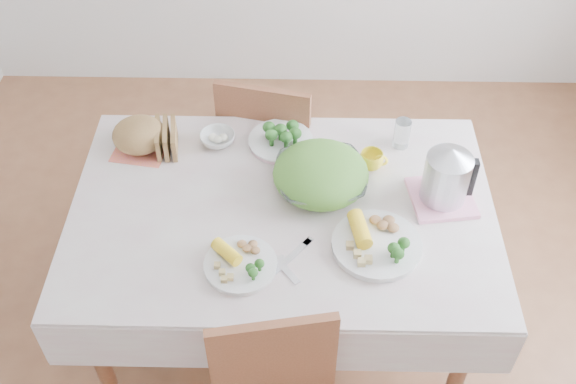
{
  "coord_description": "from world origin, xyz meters",
  "views": [
    {
      "loc": [
        0.05,
        -1.62,
        2.5
      ],
      "look_at": [
        0.02,
        0.02,
        0.82
      ],
      "focal_mm": 42.0,
      "sensor_mm": 36.0,
      "label": 1
    }
  ],
  "objects_px": {
    "dinner_plate_right": "(377,245)",
    "electric_kettle": "(447,175)",
    "salad_bowl": "(320,179)",
    "dinner_plate_left": "(241,265)",
    "chair_far": "(275,144)",
    "yellow_mug": "(371,160)",
    "dining_table": "(283,274)"
  },
  "relations": [
    {
      "from": "dinner_plate_right",
      "to": "salad_bowl",
      "type": "bearing_deg",
      "value": 123.04
    },
    {
      "from": "chair_far",
      "to": "electric_kettle",
      "type": "xyz_separation_m",
      "value": [
        0.62,
        -0.62,
        0.42
      ]
    },
    {
      "from": "dining_table",
      "to": "salad_bowl",
      "type": "height_order",
      "value": "salad_bowl"
    },
    {
      "from": "salad_bowl",
      "to": "dinner_plate_left",
      "type": "relative_size",
      "value": 1.34
    },
    {
      "from": "chair_far",
      "to": "dinner_plate_left",
      "type": "bearing_deg",
      "value": 97.86
    },
    {
      "from": "chair_far",
      "to": "dinner_plate_left",
      "type": "distance_m",
      "value": 0.99
    },
    {
      "from": "chair_far",
      "to": "salad_bowl",
      "type": "bearing_deg",
      "value": 120.85
    },
    {
      "from": "electric_kettle",
      "to": "dinner_plate_left",
      "type": "bearing_deg",
      "value": -156.7
    },
    {
      "from": "dining_table",
      "to": "chair_far",
      "type": "xyz_separation_m",
      "value": [
        -0.05,
        0.67,
        0.09
      ]
    },
    {
      "from": "salad_bowl",
      "to": "dinner_plate_right",
      "type": "height_order",
      "value": "salad_bowl"
    },
    {
      "from": "dinner_plate_right",
      "to": "electric_kettle",
      "type": "xyz_separation_m",
      "value": [
        0.25,
        0.23,
        0.11
      ]
    },
    {
      "from": "dinner_plate_left",
      "to": "yellow_mug",
      "type": "xyz_separation_m",
      "value": [
        0.45,
        0.48,
        0.02
      ]
    },
    {
      "from": "yellow_mug",
      "to": "salad_bowl",
      "type": "bearing_deg",
      "value": -150.78
    },
    {
      "from": "dinner_plate_left",
      "to": "dinner_plate_right",
      "type": "relative_size",
      "value": 0.8
    },
    {
      "from": "salad_bowl",
      "to": "electric_kettle",
      "type": "xyz_separation_m",
      "value": [
        0.43,
        -0.06,
        0.08
      ]
    },
    {
      "from": "chair_far",
      "to": "electric_kettle",
      "type": "relative_size",
      "value": 4.04
    },
    {
      "from": "yellow_mug",
      "to": "dining_table",
      "type": "bearing_deg",
      "value": -146.83
    },
    {
      "from": "dinner_plate_left",
      "to": "yellow_mug",
      "type": "distance_m",
      "value": 0.66
    },
    {
      "from": "salad_bowl",
      "to": "electric_kettle",
      "type": "height_order",
      "value": "electric_kettle"
    },
    {
      "from": "dinner_plate_right",
      "to": "electric_kettle",
      "type": "distance_m",
      "value": 0.35
    },
    {
      "from": "dinner_plate_right",
      "to": "electric_kettle",
      "type": "relative_size",
      "value": 1.34
    },
    {
      "from": "dinner_plate_left",
      "to": "dinner_plate_right",
      "type": "xyz_separation_m",
      "value": [
        0.45,
        0.09,
        0.0
      ]
    },
    {
      "from": "salad_bowl",
      "to": "yellow_mug",
      "type": "distance_m",
      "value": 0.22
    },
    {
      "from": "chair_far",
      "to": "yellow_mug",
      "type": "relative_size",
      "value": 10.12
    },
    {
      "from": "chair_far",
      "to": "yellow_mug",
      "type": "height_order",
      "value": "chair_far"
    },
    {
      "from": "dining_table",
      "to": "chair_far",
      "type": "distance_m",
      "value": 0.68
    },
    {
      "from": "dining_table",
      "to": "electric_kettle",
      "type": "xyz_separation_m",
      "value": [
        0.57,
        0.05,
        0.51
      ]
    },
    {
      "from": "salad_bowl",
      "to": "dinner_plate_left",
      "type": "xyz_separation_m",
      "value": [
        -0.26,
        -0.37,
        -0.03
      ]
    },
    {
      "from": "salad_bowl",
      "to": "dinner_plate_right",
      "type": "bearing_deg",
      "value": -56.96
    },
    {
      "from": "dining_table",
      "to": "chair_far",
      "type": "bearing_deg",
      "value": 94.4
    },
    {
      "from": "salad_bowl",
      "to": "dinner_plate_left",
      "type": "height_order",
      "value": "salad_bowl"
    },
    {
      "from": "dining_table",
      "to": "dinner_plate_right",
      "type": "relative_size",
      "value": 4.62
    }
  ]
}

